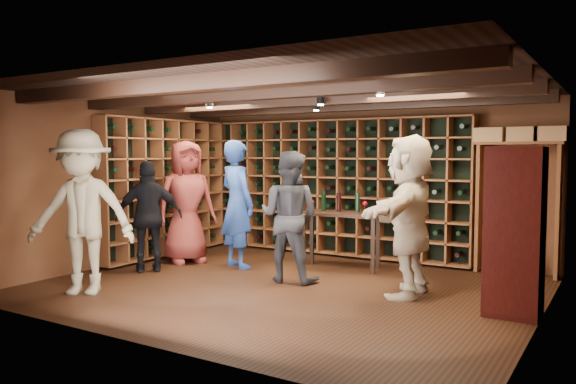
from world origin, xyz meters
The scene contains 13 objects.
ground centered at (0.00, 0.00, 0.00)m, with size 6.00×6.00×0.00m, color #32190D.
room_shell centered at (0.00, 0.05, 2.42)m, with size 6.00×6.00×6.00m.
wine_rack_back centered at (-0.52, 2.33, 1.15)m, with size 4.65×0.30×2.20m.
wine_rack_left centered at (-2.83, 0.82, 1.15)m, with size 0.30×2.65×2.20m.
crate_shelf centered at (2.41, 2.32, 1.57)m, with size 1.20×0.32×2.07m.
display_cabinet centered at (2.71, 0.20, 0.86)m, with size 0.55×0.50×1.75m.
man_blue_shirt centered at (-1.26, 0.70, 0.95)m, with size 0.69×0.46×1.90m, color navy.
man_grey_suit centered at (-0.13, 0.33, 0.87)m, with size 0.84×0.66×1.74m, color black.
guest_red_floral centered at (-2.15, 0.58, 0.95)m, with size 0.93×0.61×1.91m, color maroon.
guest_woman_black centered at (-2.15, -0.22, 0.80)m, with size 0.94×0.39×1.60m, color black.
guest_khaki centered at (-1.92, -1.56, 1.00)m, with size 1.29×0.74×2.00m, color #827559.
guest_beige centered at (1.49, 0.43, 0.97)m, with size 1.79×0.57×1.94m, color tan.
tasting_table centered at (0.11, 1.41, 0.75)m, with size 1.22×0.80×1.12m.
Camera 1 is at (3.73, -6.02, 1.71)m, focal length 35.00 mm.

